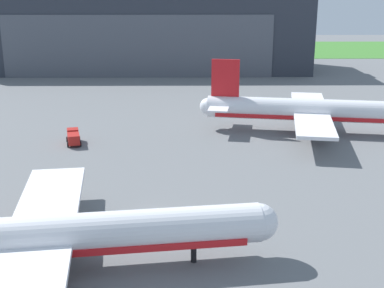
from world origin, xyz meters
name	(u,v)px	position (x,y,z in m)	size (l,w,h in m)	color
ground_plane	(156,217)	(0.00, 0.00, 0.00)	(440.00, 440.00, 0.00)	slate
grass_field_strip	(177,49)	(0.00, 159.14, 0.04)	(440.00, 56.00, 0.08)	#3E7D30
maintenance_hangar	(142,33)	(-10.01, 108.64, 11.07)	(100.10, 30.66, 23.07)	#2D333D
airliner_near_left	(46,237)	(-9.39, -11.96, 3.63)	(43.00, 38.31, 12.17)	silver
airliner_far_right	(316,111)	(26.61, 35.22, 4.06)	(41.60, 33.85, 12.91)	silver
ops_van	(73,137)	(-15.45, 28.94, 1.23)	(3.22, 5.44, 2.23)	#AD1E19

